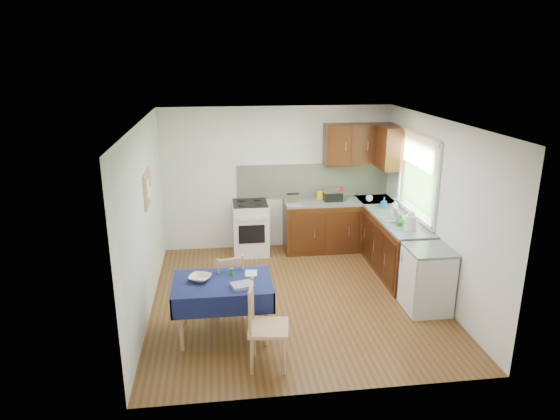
{
  "coord_description": "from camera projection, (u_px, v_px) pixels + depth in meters",
  "views": [
    {
      "loc": [
        -1.03,
        -6.34,
        3.31
      ],
      "look_at": [
        -0.18,
        0.25,
        1.25
      ],
      "focal_mm": 32.0,
      "sensor_mm": 36.0,
      "label": 1
    }
  ],
  "objects": [
    {
      "name": "stove",
      "position": [
        251.0,
        228.0,
        8.62
      ],
      "size": [
        0.6,
        0.61,
        0.92
      ],
      "color": "silver",
      "rests_on": "ground"
    },
    {
      "name": "sauce_bottle",
      "position": [
        341.0,
        194.0,
        8.59
      ],
      "size": [
        0.06,
        0.06,
        0.24
      ],
      "primitive_type": "cylinder",
      "color": "red",
      "rests_on": "worktop_back"
    },
    {
      "name": "chair_near",
      "position": [
        264.0,
        323.0,
        5.43
      ],
      "size": [
        0.49,
        0.49,
        0.98
      ],
      "rotation": [
        0.0,
        0.0,
        1.42
      ],
      "color": "tan",
      "rests_on": "ground"
    },
    {
      "name": "dining_table",
      "position": [
        223.0,
        289.0,
        6.01
      ],
      "size": [
        1.19,
        0.81,
        0.72
      ],
      "rotation": [
        0.0,
        0.0,
        -0.24
      ],
      "color": "#101041",
      "rests_on": "ground"
    },
    {
      "name": "toaster",
      "position": [
        293.0,
        199.0,
        8.45
      ],
      "size": [
        0.24,
        0.15,
        0.19
      ],
      "rotation": [
        0.0,
        0.0,
        -0.2
      ],
      "color": "silver",
      "rests_on": "worktop_back"
    },
    {
      "name": "tea_towel",
      "position": [
        242.0,
        286.0,
        5.82
      ],
      "size": [
        0.29,
        0.25,
        0.04
      ],
      "primitive_type": "cube",
      "rotation": [
        0.0,
        0.0,
        0.26
      ],
      "color": "navy",
      "rests_on": "dining_table"
    },
    {
      "name": "dish_rack",
      "position": [
        395.0,
        218.0,
        7.64
      ],
      "size": [
        0.41,
        0.31,
        0.2
      ],
      "rotation": [
        0.0,
        0.0,
        0.27
      ],
      "color": "gray",
      "rests_on": "worktop_right"
    },
    {
      "name": "wall_left",
      "position": [
        144.0,
        221.0,
        6.5
      ],
      "size": [
        0.02,
        4.2,
        2.5
      ],
      "primitive_type": "cube",
      "color": "silver",
      "rests_on": "ground"
    },
    {
      "name": "splashback",
      "position": [
        314.0,
        180.0,
        8.81
      ],
      "size": [
        2.7,
        0.02,
        0.6
      ],
      "primitive_type": "cube",
      "color": "beige",
      "rests_on": "wall_back"
    },
    {
      "name": "corkboard",
      "position": [
        148.0,
        189.0,
        6.68
      ],
      "size": [
        0.04,
        0.62,
        0.47
      ],
      "color": "tan",
      "rests_on": "wall_left"
    },
    {
      "name": "kettle",
      "position": [
        411.0,
        221.0,
        7.17
      ],
      "size": [
        0.17,
        0.17,
        0.29
      ],
      "color": "silver",
      "rests_on": "worktop_right"
    },
    {
      "name": "plate_bowl",
      "position": [
        200.0,
        278.0,
        6.0
      ],
      "size": [
        0.34,
        0.34,
        0.06
      ],
      "primitive_type": "imported",
      "rotation": [
        0.0,
        0.0,
        -0.39
      ],
      "color": "beige",
      "rests_on": "dining_table"
    },
    {
      "name": "spice_jar",
      "position": [
        232.0,
        272.0,
        6.12
      ],
      "size": [
        0.05,
        0.05,
        0.1
      ],
      "primitive_type": "cylinder",
      "color": "#23832C",
      "rests_on": "dining_table"
    },
    {
      "name": "worktop_corner",
      "position": [
        375.0,
        200.0,
        8.76
      ],
      "size": [
        0.6,
        0.6,
        0.04
      ],
      "primitive_type": "cube",
      "color": "slate",
      "rests_on": "base_cabinets"
    },
    {
      "name": "cup",
      "position": [
        369.0,
        199.0,
        8.59
      ],
      "size": [
        0.15,
        0.15,
        0.1
      ],
      "primitive_type": "imported",
      "rotation": [
        0.0,
        0.0,
        -0.31
      ],
      "color": "white",
      "rests_on": "worktop_back"
    },
    {
      "name": "soap_bottle_c",
      "position": [
        401.0,
        220.0,
        7.36
      ],
      "size": [
        0.13,
        0.13,
        0.16
      ],
      "primitive_type": "imported",
      "rotation": [
        0.0,
        0.0,
        3.08
      ],
      "color": "#298624",
      "rests_on": "worktop_right"
    },
    {
      "name": "book",
      "position": [
        245.0,
        274.0,
        6.17
      ],
      "size": [
        0.16,
        0.21,
        0.02
      ],
      "primitive_type": "imported",
      "rotation": [
        0.0,
        0.0,
        -0.1
      ],
      "color": "white",
      "rests_on": "dining_table"
    },
    {
      "name": "soap_bottle_a",
      "position": [
        395.0,
        208.0,
        7.71
      ],
      "size": [
        0.14,
        0.15,
        0.3
      ],
      "primitive_type": "imported",
      "rotation": [
        0.0,
        0.0,
        0.28
      ],
      "color": "silver",
      "rests_on": "worktop_right"
    },
    {
      "name": "upper_cabinets",
      "position": [
        368.0,
        145.0,
        8.45
      ],
      "size": [
        1.2,
        0.85,
        0.7
      ],
      "color": "#382009",
      "rests_on": "wall_back"
    },
    {
      "name": "yellow_packet",
      "position": [
        320.0,
        195.0,
        8.72
      ],
      "size": [
        0.11,
        0.07,
        0.14
      ],
      "primitive_type": "cube",
      "rotation": [
        0.0,
        0.0,
        -0.02
      ],
      "color": "yellow",
      "rests_on": "worktop_back"
    },
    {
      "name": "ceiling",
      "position": [
        297.0,
        122.0,
        6.37
      ],
      "size": [
        4.0,
        4.2,
        0.02
      ],
      "primitive_type": "cube",
      "color": "white",
      "rests_on": "wall_back"
    },
    {
      "name": "worktop_right",
      "position": [
        398.0,
        220.0,
        7.67
      ],
      "size": [
        0.6,
        1.7,
        0.04
      ],
      "primitive_type": "cube",
      "color": "slate",
      "rests_on": "base_cabinets"
    },
    {
      "name": "base_cabinets",
      "position": [
        364.0,
        235.0,
        8.34
      ],
      "size": [
        1.9,
        2.3,
        0.86
      ],
      "color": "#382009",
      "rests_on": "ground"
    },
    {
      "name": "wall_right",
      "position": [
        437.0,
        209.0,
        6.98
      ],
      "size": [
        0.02,
        4.2,
        2.5
      ],
      "primitive_type": "cube",
      "color": "silver",
      "rests_on": "ground"
    },
    {
      "name": "worktop_back",
      "position": [
        339.0,
        201.0,
        8.68
      ],
      "size": [
        1.9,
        0.6,
        0.04
      ],
      "primitive_type": "cube",
      "color": "slate",
      "rests_on": "base_cabinets"
    },
    {
      "name": "sandwich_press",
      "position": [
        332.0,
        195.0,
        8.65
      ],
      "size": [
        0.32,
        0.28,
        0.19
      ],
      "rotation": [
        0.0,
        0.0,
        0.12
      ],
      "color": "black",
      "rests_on": "worktop_back"
    },
    {
      "name": "floor",
      "position": [
        295.0,
        298.0,
        7.11
      ],
      "size": [
        4.2,
        4.2,
        0.0
      ],
      "primitive_type": "plane",
      "color": "#4F3015",
      "rests_on": "ground"
    },
    {
      "name": "soap_bottle_b",
      "position": [
        384.0,
        203.0,
        8.21
      ],
      "size": [
        0.11,
        0.11,
        0.18
      ],
      "primitive_type": "imported",
      "rotation": [
        0.0,
        0.0,
        2.47
      ],
      "color": "#1C58A9",
      "rests_on": "worktop_right"
    },
    {
      "name": "wall_back",
      "position": [
        277.0,
        178.0,
        8.73
      ],
      "size": [
        4.0,
        0.02,
        2.5
      ],
      "primitive_type": "cube",
      "color": "silver",
      "rests_on": "ground"
    },
    {
      "name": "window",
      "position": [
        418.0,
        170.0,
        7.52
      ],
      "size": [
        0.04,
        1.48,
        1.26
      ],
      "color": "#2B5623",
      "rests_on": "wall_right"
    },
    {
      "name": "fridge",
      "position": [
        427.0,
        280.0,
        6.67
      ],
      "size": [
        0.58,
        0.6,
        0.89
      ],
      "color": "silver",
      "rests_on": "ground"
    },
    {
      "name": "chair_far",
      "position": [
        228.0,
        284.0,
        6.45
      ],
      "size": [
        0.49,
        0.49,
        0.9
      ],
      "rotation": [
        0.0,
        0.0,
        3.41
      ],
      "color": "tan",
      "rests_on": "ground"
    },
    {
      "name": "wall_front",
      "position": [
        331.0,
        281.0,
        4.75
      ],
      "size": [
        4.0,
        0.02,
        2.5
      ],
      "primitive_type": "cube",
      "color": "silver",
      "rests_on": "ground"
    }
  ]
}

